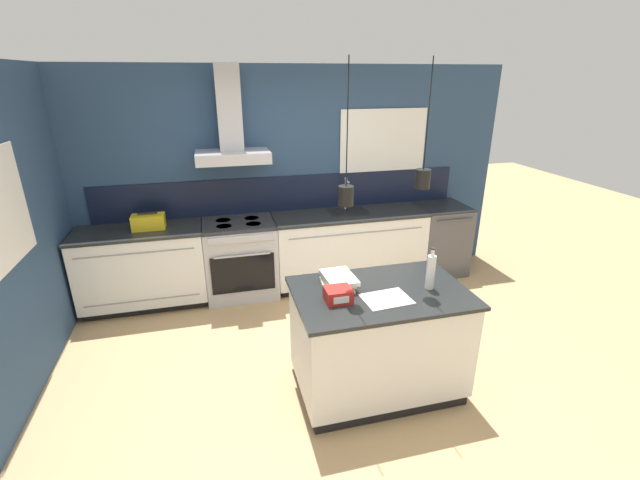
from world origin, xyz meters
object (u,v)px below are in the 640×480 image
(bottle_on_island, at_px, (431,271))
(yellow_toolbox, at_px, (148,222))
(oven_range, at_px, (241,258))
(dishwasher, at_px, (439,239))
(red_supply_box, at_px, (338,295))
(book_stack, at_px, (338,281))

(bottle_on_island, height_order, yellow_toolbox, bottle_on_island)
(oven_range, xyz_separation_m, bottle_on_island, (1.34, -2.02, 0.60))
(dishwasher, xyz_separation_m, red_supply_box, (-2.01, -2.04, 0.51))
(dishwasher, bearing_deg, book_stack, -136.96)
(book_stack, xyz_separation_m, red_supply_box, (-0.07, -0.23, 0.00))
(dishwasher, distance_m, bottle_on_island, 2.45)
(dishwasher, relative_size, bottle_on_island, 2.66)
(yellow_toolbox, bearing_deg, dishwasher, -0.00)
(oven_range, xyz_separation_m, yellow_toolbox, (-0.96, 0.00, 0.54))
(red_supply_box, bearing_deg, bottle_on_island, 1.30)
(yellow_toolbox, bearing_deg, book_stack, -48.47)
(book_stack, xyz_separation_m, yellow_toolbox, (-1.61, 1.81, 0.03))
(dishwasher, bearing_deg, red_supply_box, -134.60)
(dishwasher, xyz_separation_m, book_stack, (-1.94, -1.81, 0.50))
(oven_range, height_order, dishwasher, same)
(bottle_on_island, bearing_deg, oven_range, 123.54)
(oven_range, bearing_deg, book_stack, -70.21)
(book_stack, bearing_deg, red_supply_box, -106.94)
(bottle_on_island, relative_size, book_stack, 1.02)
(dishwasher, relative_size, yellow_toolbox, 2.68)
(oven_range, bearing_deg, red_supply_box, -74.02)
(bottle_on_island, distance_m, red_supply_box, 0.76)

